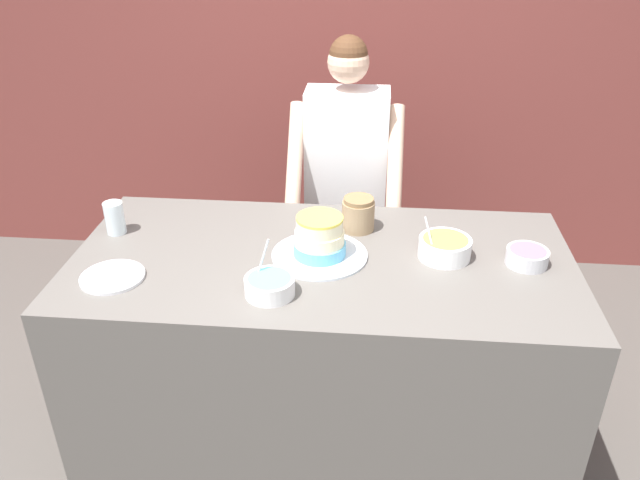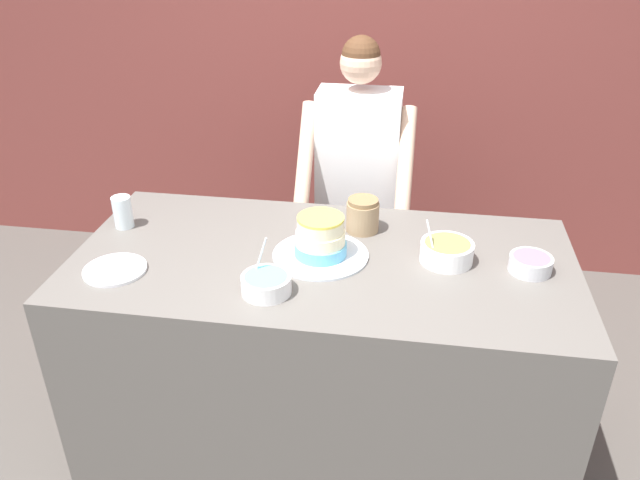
{
  "view_description": "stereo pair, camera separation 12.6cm",
  "coord_description": "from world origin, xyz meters",
  "px_view_note": "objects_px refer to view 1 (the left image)",
  "views": [
    {
      "loc": [
        0.17,
        -1.53,
        2.08
      ],
      "look_at": [
        -0.0,
        0.41,
        1.0
      ],
      "focal_mm": 35.0,
      "sensor_mm": 36.0,
      "label": 1
    },
    {
      "loc": [
        0.3,
        -1.52,
        2.08
      ],
      "look_at": [
        -0.0,
        0.41,
        1.0
      ],
      "focal_mm": 35.0,
      "sensor_mm": 36.0,
      "label": 2
    }
  ],
  "objects_px": {
    "frosting_bowl_blue": "(270,285)",
    "frosting_bowl_purple": "(527,256)",
    "drinking_glass": "(115,218)",
    "cake": "(320,241)",
    "person_baker": "(346,169)",
    "stoneware_jar": "(358,214)",
    "ceramic_plate": "(113,277)",
    "frosting_bowl_olive": "(445,247)"
  },
  "relations": [
    {
      "from": "frosting_bowl_blue",
      "to": "drinking_glass",
      "type": "height_order",
      "value": "frosting_bowl_blue"
    },
    {
      "from": "frosting_bowl_blue",
      "to": "frosting_bowl_olive",
      "type": "relative_size",
      "value": 0.91
    },
    {
      "from": "frosting_bowl_purple",
      "to": "ceramic_plate",
      "type": "bearing_deg",
      "value": -171.09
    },
    {
      "from": "stoneware_jar",
      "to": "person_baker",
      "type": "bearing_deg",
      "value": 97.88
    },
    {
      "from": "stoneware_jar",
      "to": "cake",
      "type": "bearing_deg",
      "value": -120.02
    },
    {
      "from": "cake",
      "to": "ceramic_plate",
      "type": "relative_size",
      "value": 1.6
    },
    {
      "from": "cake",
      "to": "person_baker",
      "type": "bearing_deg",
      "value": 86.08
    },
    {
      "from": "cake",
      "to": "stoneware_jar",
      "type": "height_order",
      "value": "cake"
    },
    {
      "from": "drinking_glass",
      "to": "ceramic_plate",
      "type": "distance_m",
      "value": 0.35
    },
    {
      "from": "ceramic_plate",
      "to": "frosting_bowl_purple",
      "type": "bearing_deg",
      "value": 8.91
    },
    {
      "from": "drinking_glass",
      "to": "stoneware_jar",
      "type": "height_order",
      "value": "stoneware_jar"
    },
    {
      "from": "ceramic_plate",
      "to": "drinking_glass",
      "type": "bearing_deg",
      "value": 108.57
    },
    {
      "from": "frosting_bowl_olive",
      "to": "frosting_bowl_purple",
      "type": "bearing_deg",
      "value": -4.8
    },
    {
      "from": "frosting_bowl_purple",
      "to": "stoneware_jar",
      "type": "bearing_deg",
      "value": 160.58
    },
    {
      "from": "cake",
      "to": "ceramic_plate",
      "type": "height_order",
      "value": "cake"
    },
    {
      "from": "person_baker",
      "to": "frosting_bowl_olive",
      "type": "bearing_deg",
      "value": -61.98
    },
    {
      "from": "frosting_bowl_purple",
      "to": "drinking_glass",
      "type": "height_order",
      "value": "drinking_glass"
    },
    {
      "from": "frosting_bowl_purple",
      "to": "cake",
      "type": "bearing_deg",
      "value": -179.12
    },
    {
      "from": "person_baker",
      "to": "cake",
      "type": "relative_size",
      "value": 4.35
    },
    {
      "from": "frosting_bowl_blue",
      "to": "stoneware_jar",
      "type": "relative_size",
      "value": 1.29
    },
    {
      "from": "drinking_glass",
      "to": "cake",
      "type": "bearing_deg",
      "value": -7.91
    },
    {
      "from": "cake",
      "to": "frosting_bowl_purple",
      "type": "xyz_separation_m",
      "value": [
        0.75,
        0.01,
        -0.03
      ]
    },
    {
      "from": "frosting_bowl_purple",
      "to": "ceramic_plate",
      "type": "xyz_separation_m",
      "value": [
        -1.46,
        -0.23,
        -0.03
      ]
    },
    {
      "from": "person_baker",
      "to": "drinking_glass",
      "type": "bearing_deg",
      "value": -142.02
    },
    {
      "from": "cake",
      "to": "frosting_bowl_purple",
      "type": "relative_size",
      "value": 2.36
    },
    {
      "from": "person_baker",
      "to": "ceramic_plate",
      "type": "xyz_separation_m",
      "value": [
        -0.76,
        -1.02,
        -0.02
      ]
    },
    {
      "from": "stoneware_jar",
      "to": "frosting_bowl_olive",
      "type": "bearing_deg",
      "value": -30.72
    },
    {
      "from": "ceramic_plate",
      "to": "frosting_bowl_blue",
      "type": "bearing_deg",
      "value": -4.84
    },
    {
      "from": "person_baker",
      "to": "ceramic_plate",
      "type": "relative_size",
      "value": 6.94
    },
    {
      "from": "person_baker",
      "to": "frosting_bowl_blue",
      "type": "height_order",
      "value": "person_baker"
    },
    {
      "from": "frosting_bowl_purple",
      "to": "person_baker",
      "type": "bearing_deg",
      "value": 131.65
    },
    {
      "from": "frosting_bowl_blue",
      "to": "frosting_bowl_olive",
      "type": "height_order",
      "value": "frosting_bowl_blue"
    },
    {
      "from": "frosting_bowl_blue",
      "to": "frosting_bowl_purple",
      "type": "relative_size",
      "value": 1.16
    },
    {
      "from": "cake",
      "to": "frosting_bowl_blue",
      "type": "xyz_separation_m",
      "value": [
        -0.14,
        -0.27,
        -0.03
      ]
    },
    {
      "from": "ceramic_plate",
      "to": "cake",
      "type": "bearing_deg",
      "value": 17.06
    },
    {
      "from": "cake",
      "to": "stoneware_jar",
      "type": "xyz_separation_m",
      "value": [
        0.13,
        0.23,
        0.0
      ]
    },
    {
      "from": "person_baker",
      "to": "ceramic_plate",
      "type": "height_order",
      "value": "person_baker"
    },
    {
      "from": "frosting_bowl_purple",
      "to": "ceramic_plate",
      "type": "height_order",
      "value": "frosting_bowl_purple"
    },
    {
      "from": "stoneware_jar",
      "to": "ceramic_plate",
      "type": "bearing_deg",
      "value": -151.99
    },
    {
      "from": "frosting_bowl_purple",
      "to": "stoneware_jar",
      "type": "xyz_separation_m",
      "value": [
        -0.62,
        0.22,
        0.03
      ]
    },
    {
      "from": "person_baker",
      "to": "drinking_glass",
      "type": "xyz_separation_m",
      "value": [
        -0.88,
        -0.68,
        0.04
      ]
    },
    {
      "from": "frosting_bowl_blue",
      "to": "frosting_bowl_purple",
      "type": "distance_m",
      "value": 0.94
    }
  ]
}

